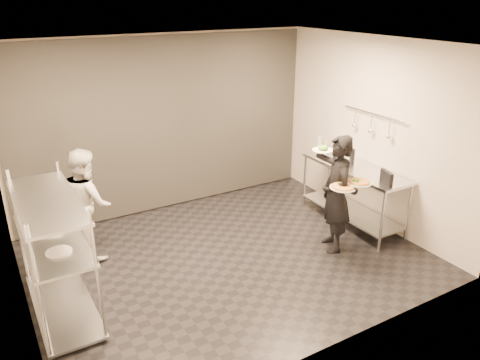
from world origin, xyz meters
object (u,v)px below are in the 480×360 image
pos_monitor (386,178)px  salad_plate (323,149)px  waiter (336,194)px  bottle_clear (325,146)px  pizza_plate_far (359,182)px  pass_rack (55,250)px  chef (87,203)px  bottle_dark (352,157)px  bottle_green (319,145)px  prep_counter (353,185)px  pizza_plate_near (343,187)px

pos_monitor → salad_plate: bearing=161.9°
waiter → bottle_clear: (0.86, 1.28, 0.20)m
pizza_plate_far → bottle_clear: 1.71m
pass_rack → bottle_clear: (4.41, 0.80, 0.25)m
chef → bottle_dark: 3.90m
pass_rack → bottle_clear: size_ratio=8.33×
chef → bottle_green: chef is taller
pass_rack → waiter: (3.55, -0.47, 0.05)m
bottle_clear → bottle_dark: size_ratio=0.80×
pass_rack → salad_plate: pass_rack is taller
prep_counter → chef: size_ratio=1.20×
chef → salad_plate: chef is taller
pizza_plate_near → bottle_clear: (0.97, 1.50, -0.02)m
pos_monitor → waiter: bearing=176.4°
pizza_plate_near → pizza_plate_far: pizza_plate_far is taller
bottle_green → prep_counter: bearing=-86.3°
pass_rack → bottle_clear: bearing=10.3°
chef → prep_counter: bearing=-113.9°
pizza_plate_far → pass_rack: bearing=168.7°
waiter → bottle_green: bearing=172.0°
waiter → salad_plate: size_ratio=5.75×
bottle_clear → bottle_dark: bearing=-94.5°
salad_plate → bottle_clear: size_ratio=1.49×
bottle_clear → bottle_green: bearing=180.0°
pass_rack → salad_plate: 3.55m
pizza_plate_far → prep_counter: bearing=48.9°
pizza_plate_far → pos_monitor: 0.53m
salad_plate → prep_counter: bearing=14.5°
pos_monitor → bottle_green: bearing=104.2°
pizza_plate_far → bottle_dark: (0.68, 0.86, -0.03)m
prep_counter → pizza_plate_far: 1.08m
waiter → pos_monitor: 0.73m
prep_counter → bottle_green: bottle_green is taller
chef → pizza_plate_far: chef is taller
waiter → bottle_clear: waiter is taller
pizza_plate_far → chef: bearing=149.2°
chef → pizza_plate_near: bearing=-129.9°
pizza_plate_near → waiter: bearing=64.8°
waiter → chef: bearing=-96.4°
pass_rack → chef: size_ratio=1.06×
pizza_plate_far → bottle_green: bottle_green is taller
bottle_green → bottle_clear: (0.14, 0.00, -0.04)m
prep_counter → pizza_plate_far: pizza_plate_far is taller
pass_rack → waiter: waiter is taller
waiter → bottle_dark: size_ratio=6.86×
salad_plate → bottle_clear: (0.93, 1.02, -0.39)m
prep_counter → waiter: waiter is taller
waiter → chef: size_ratio=1.09×
pos_monitor → bottle_dark: 0.85m
prep_counter → chef: (-3.73, 1.10, 0.13)m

